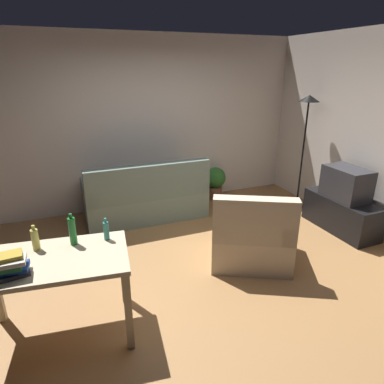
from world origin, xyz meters
The scene contains 14 objects.
ground_plane centered at (0.00, 0.00, -0.01)m, with size 5.20×4.40×0.02m, color #9E7042.
wall_rear centered at (0.00, 2.20, 1.35)m, with size 5.20×0.10×2.70m, color silver.
wall_right centered at (2.60, 0.00, 1.35)m, with size 0.10×4.40×2.70m, color beige.
couch centered at (-0.22, 1.59, 0.31)m, with size 1.81×0.84×0.92m.
tv_stand centered at (2.25, 0.14, 0.24)m, with size 0.44×1.10×0.48m.
tv centered at (2.25, 0.14, 0.70)m, with size 0.41×0.60×0.44m.
torchiere_lamp centered at (2.25, 1.08, 1.41)m, with size 0.32×0.32×1.81m.
desk centered at (-1.53, -0.51, 0.65)m, with size 1.28×0.85×0.76m.
potted_plant centered at (1.11, 1.90, 0.33)m, with size 0.36×0.36×0.57m.
armchair centered at (0.61, -0.10, 0.32)m, with size 1.19×1.17×0.92m.
bottle_squat centered at (-1.64, -0.31, 0.86)m, with size 0.06×0.06×0.22m.
bottle_green centered at (-1.34, -0.34, 0.89)m, with size 0.06×0.06×0.29m.
bottle_tall centered at (-1.07, -0.36, 0.85)m, with size 0.05×0.05×0.21m.
book_stack centered at (-1.80, -0.66, 0.84)m, with size 0.26×0.19×0.17m.
Camera 1 is at (-1.35, -3.09, 2.21)m, focal length 31.27 mm.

